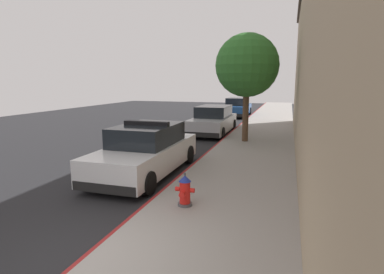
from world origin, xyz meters
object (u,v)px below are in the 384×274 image
fire_hydrant (185,191)px  street_tree (247,66)px  police_cruiser (146,151)px  parked_car_silver_ahead (213,121)px  parked_car_dark_far (237,107)px

fire_hydrant → street_tree: street_tree is taller
police_cruiser → parked_car_silver_ahead: police_cruiser is taller
parked_car_dark_far → police_cruiser: bearing=-90.1°
parked_car_silver_ahead → parked_car_dark_far: 9.48m
police_cruiser → fire_hydrant: (2.11, -2.47, -0.23)m
parked_car_dark_far → street_tree: 12.60m
parked_car_silver_ahead → police_cruiser: bearing=-91.3°
fire_hydrant → parked_car_silver_ahead: bearing=100.1°
parked_car_dark_far → street_tree: size_ratio=0.99×
police_cruiser → fire_hydrant: bearing=-49.6°
fire_hydrant → street_tree: 8.76m
parked_car_dark_far → fire_hydrant: bearing=-84.1°
parked_car_silver_ahead → street_tree: 4.40m
parked_car_silver_ahead → street_tree: street_tree is taller
fire_hydrant → street_tree: bearing=88.5°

